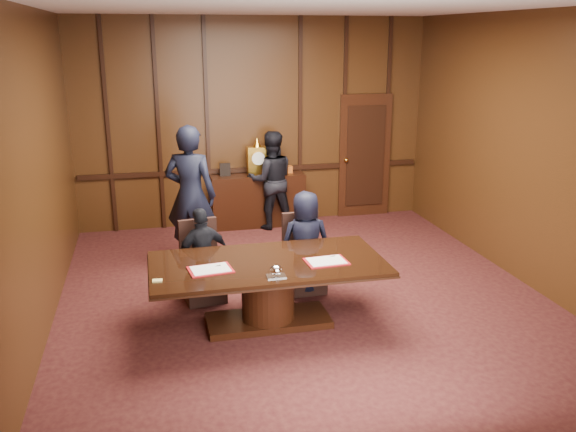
{
  "coord_description": "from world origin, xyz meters",
  "views": [
    {
      "loc": [
        -1.81,
        -6.75,
        3.19
      ],
      "look_at": [
        -0.17,
        0.24,
        1.05
      ],
      "focal_mm": 38.0,
      "sensor_mm": 36.0,
      "label": 1
    }
  ],
  "objects_px": {
    "conference_table": "(268,282)",
    "sideboard": "(258,198)",
    "signatory_right": "(306,243)",
    "witness_left": "(191,196)",
    "signatory_left": "(203,255)",
    "witness_right": "(271,180)"
  },
  "relations": [
    {
      "from": "conference_table",
      "to": "sideboard",
      "type": "bearing_deg",
      "value": 81.25
    },
    {
      "from": "signatory_right",
      "to": "witness_left",
      "type": "relative_size",
      "value": 0.66
    },
    {
      "from": "witness_left",
      "to": "conference_table",
      "type": "bearing_deg",
      "value": 129.01
    },
    {
      "from": "sideboard",
      "to": "signatory_right",
      "type": "bearing_deg",
      "value": -88.62
    },
    {
      "from": "signatory_left",
      "to": "witness_right",
      "type": "height_order",
      "value": "witness_right"
    },
    {
      "from": "witness_right",
      "to": "sideboard",
      "type": "bearing_deg",
      "value": -39.63
    },
    {
      "from": "signatory_left",
      "to": "witness_left",
      "type": "xyz_separation_m",
      "value": [
        -0.02,
        1.39,
        0.41
      ]
    },
    {
      "from": "signatory_right",
      "to": "signatory_left",
      "type": "bearing_deg",
      "value": 0.04
    },
    {
      "from": "signatory_right",
      "to": "witness_left",
      "type": "bearing_deg",
      "value": -46.34
    },
    {
      "from": "sideboard",
      "to": "witness_left",
      "type": "xyz_separation_m",
      "value": [
        -1.25,
        -1.57,
        0.52
      ]
    },
    {
      "from": "sideboard",
      "to": "witness_left",
      "type": "height_order",
      "value": "witness_left"
    },
    {
      "from": "conference_table",
      "to": "signatory_right",
      "type": "relative_size",
      "value": 1.97
    },
    {
      "from": "conference_table",
      "to": "signatory_left",
      "type": "height_order",
      "value": "signatory_left"
    },
    {
      "from": "sideboard",
      "to": "conference_table",
      "type": "height_order",
      "value": "sideboard"
    },
    {
      "from": "sideboard",
      "to": "witness_right",
      "type": "xyz_separation_m",
      "value": [
        0.2,
        -0.17,
        0.35
      ]
    },
    {
      "from": "sideboard",
      "to": "signatory_right",
      "type": "distance_m",
      "value": 2.97
    },
    {
      "from": "sideboard",
      "to": "witness_right",
      "type": "relative_size",
      "value": 0.96
    },
    {
      "from": "signatory_right",
      "to": "witness_left",
      "type": "height_order",
      "value": "witness_left"
    },
    {
      "from": "signatory_left",
      "to": "witness_right",
      "type": "xyz_separation_m",
      "value": [
        1.43,
        2.79,
        0.23
      ]
    },
    {
      "from": "conference_table",
      "to": "witness_right",
      "type": "relative_size",
      "value": 1.57
    },
    {
      "from": "signatory_left",
      "to": "signatory_right",
      "type": "bearing_deg",
      "value": 161.63
    },
    {
      "from": "sideboard",
      "to": "conference_table",
      "type": "distance_m",
      "value": 3.8
    }
  ]
}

